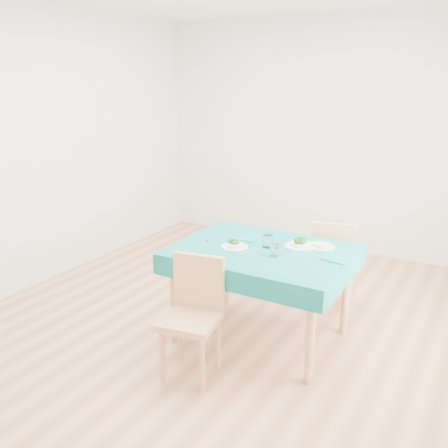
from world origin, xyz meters
The scene contains 16 objects.
room_shell centered at (0.00, 0.00, 1.35)m, with size 4.02×4.52×2.73m.
table centered at (0.44, -0.17, 0.38)m, with size 1.33×1.01×0.76m, color #085B56.
chair_near centered at (0.25, -0.89, 0.47)m, with size 0.38×0.41×0.94m, color tan.
chair_far centered at (0.76, 0.64, 0.48)m, with size 0.38×0.42×0.96m, color tan.
bowl_near centered at (0.24, -0.25, 0.79)m, with size 0.21×0.21×0.06m, color white, non-canonical shape.
bowl_far centered at (0.67, 0.03, 0.79)m, with size 0.23×0.23×0.07m, color white, non-canonical shape.
fork_near centered at (-0.03, -0.28, 0.76)m, with size 0.02×0.16×0.00m, color silver.
knife_near centered at (0.37, -0.29, 0.76)m, with size 0.02×0.23×0.00m, color silver.
fork_far centered at (0.56, -0.07, 0.76)m, with size 0.03×0.20×0.00m, color silver.
knife_far centered at (0.95, -0.15, 0.76)m, with size 0.02×0.23×0.00m, color silver.
napkin_near centered at (0.20, -0.02, 0.76)m, with size 0.20×0.14×0.01m, color #0C645E.
napkin_far centered at (1.00, -0.11, 0.76)m, with size 0.20×0.14×0.01m, color #0C645E.
tumbler_center centered at (0.45, -0.10, 0.81)m, with size 0.08×0.08×0.10m, color white.
tumbler_side centered at (0.58, -0.26, 0.80)m, with size 0.07×0.07×0.09m, color white.
side_plate centered at (0.81, 0.10, 0.76)m, with size 0.22×0.22×0.01m, color #BDDC6B.
bread_slice centered at (0.81, 0.10, 0.78)m, with size 0.11×0.11×0.02m, color beige.
Camera 1 is at (1.99, -3.44, 2.05)m, focal length 40.00 mm.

